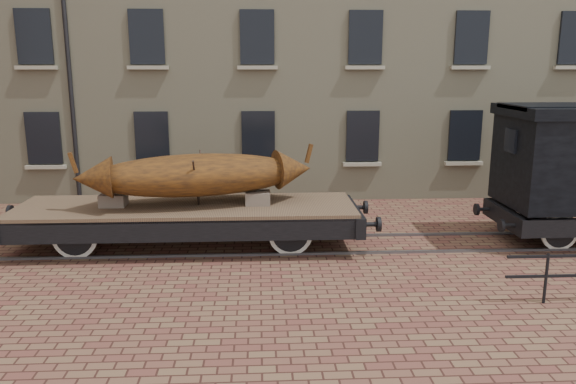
{
  "coord_description": "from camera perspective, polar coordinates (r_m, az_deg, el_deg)",
  "views": [
    {
      "loc": [
        -2.48,
        -13.67,
        4.48
      ],
      "look_at": [
        -1.74,
        0.5,
        1.3
      ],
      "focal_mm": 35.0,
      "sensor_mm": 36.0,
      "label": 1
    }
  ],
  "objects": [
    {
      "name": "warehouse_cream",
      "position": [
        24.42,
        10.54,
        18.35
      ],
      "size": [
        40.0,
        10.19,
        14.0
      ],
      "color": "#BBB48E",
      "rests_on": "ground"
    },
    {
      "name": "ground",
      "position": [
        14.6,
        6.98,
        -5.34
      ],
      "size": [
        90.0,
        90.0,
        0.0
      ],
      "primitive_type": "plane",
      "color": "brown"
    },
    {
      "name": "iron_boat",
      "position": [
        14.0,
        -9.18,
        1.74
      ],
      "size": [
        5.89,
        2.61,
        1.44
      ],
      "color": "brown",
      "rests_on": "flatcar_wagon"
    },
    {
      "name": "flatcar_wagon",
      "position": [
        14.25,
        -10.25,
        -2.17
      ],
      "size": [
        9.44,
        2.56,
        1.43
      ],
      "color": "brown",
      "rests_on": "ground"
    },
    {
      "name": "rail_track",
      "position": [
        14.59,
        6.98,
        -5.22
      ],
      "size": [
        30.0,
        1.52,
        0.06
      ],
      "color": "#59595E",
      "rests_on": "ground"
    }
  ]
}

